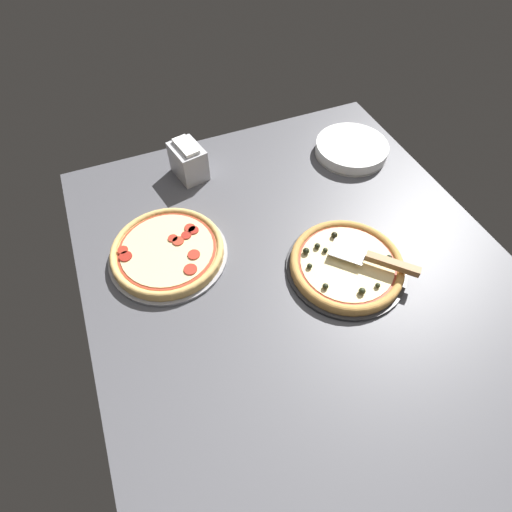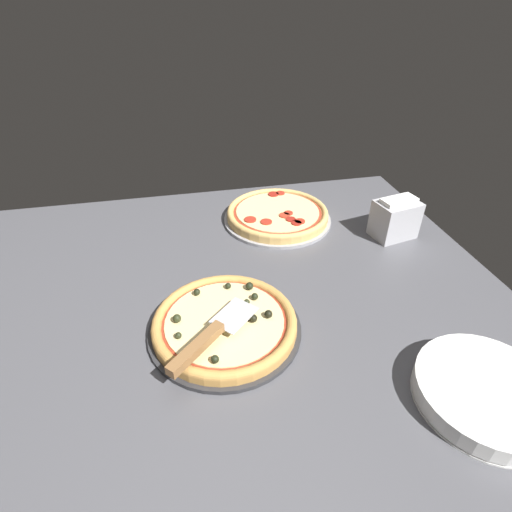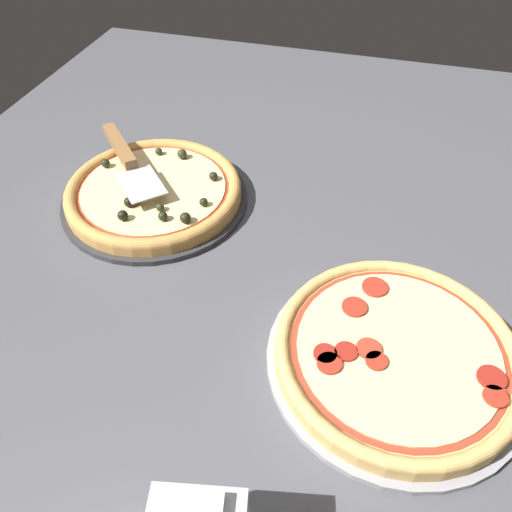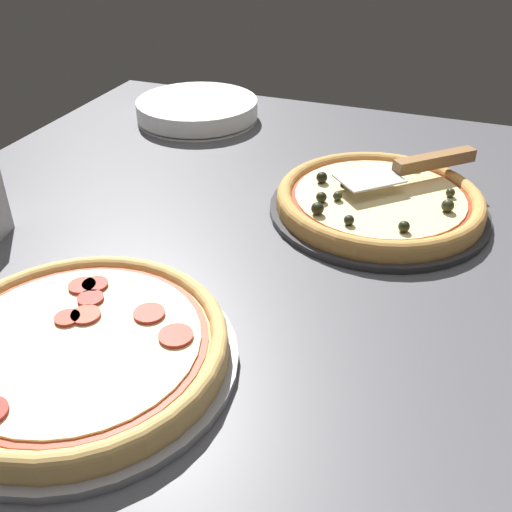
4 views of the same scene
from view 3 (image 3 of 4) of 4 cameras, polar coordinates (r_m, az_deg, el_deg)
name	(u,v)px [view 3 (image 3 of 4)]	position (r cm, az deg, el deg)	size (l,w,h in cm)	color
ground_plane	(218,216)	(90.64, -4.31, 4.54)	(144.15, 115.89, 3.60)	#4C4C51
pizza_pan_front	(155,199)	(92.41, -11.43, 6.42)	(33.16, 33.16, 1.00)	#2D2D30
pizza_front	(154,190)	(91.25, -11.59, 7.35)	(31.17, 31.17, 3.95)	#C68E47
pizza_pan_back	(394,361)	(69.56, 15.48, -11.51)	(33.66, 33.66, 1.00)	#939399
pizza_back	(397,352)	(67.89, 15.80, -10.52)	(31.64, 31.64, 2.97)	#DBAD60
serving_spatula	(123,153)	(96.23, -14.92, 11.35)	(20.12, 19.54, 2.00)	#B7B7BC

